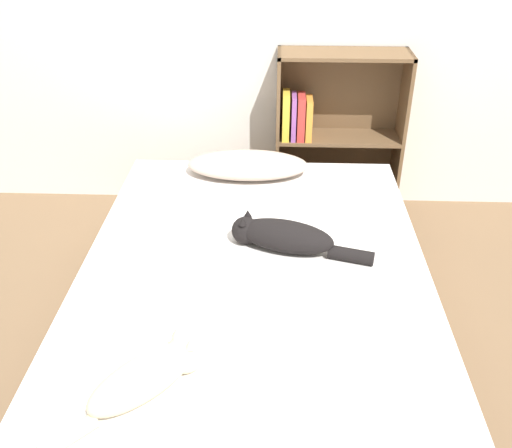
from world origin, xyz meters
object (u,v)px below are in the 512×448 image
bed (255,305)px  cat_light (150,374)px  pillow (248,165)px  cat_dark (282,236)px  bookshelf (332,132)px

bed → cat_light: 0.79m
pillow → cat_dark: (0.18, -0.70, 0.01)m
pillow → cat_dark: size_ratio=1.06×
bed → cat_dark: cat_dark is taller
bed → cat_dark: size_ratio=3.36×
bed → bookshelf: bearing=71.9°
bookshelf → cat_dark: bearing=-104.7°
bed → pillow: (-0.07, 0.82, 0.27)m
bed → cat_light: cat_light is taller
pillow → bookshelf: size_ratio=0.65×
pillow → bookshelf: 0.63m
bed → bookshelf: 1.33m
bookshelf → cat_light: bearing=-109.9°
pillow → cat_light: size_ratio=1.45×
bed → pillow: size_ratio=3.17×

